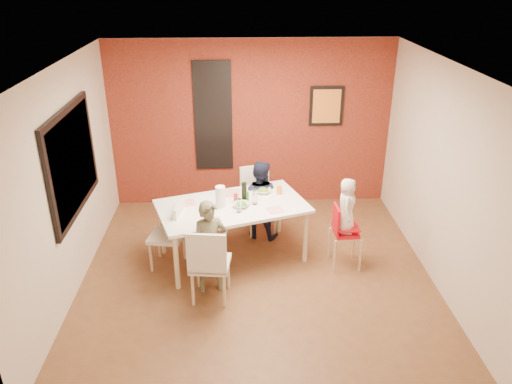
{
  "coord_description": "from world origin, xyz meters",
  "views": [
    {
      "loc": [
        -0.24,
        -5.49,
        3.72
      ],
      "look_at": [
        0.0,
        0.3,
        1.05
      ],
      "focal_mm": 35.0,
      "sensor_mm": 36.0,
      "label": 1
    }
  ],
  "objects_px": {
    "child_near": "(210,247)",
    "toddler": "(347,206)",
    "chair_far": "(257,195)",
    "chair_left": "(172,231)",
    "high_chair": "(343,230)",
    "dining_table": "(232,210)",
    "chair_near": "(209,262)",
    "child_far": "(259,200)",
    "paper_towel_roll": "(220,197)",
    "wine_bottle": "(244,192)"
  },
  "relations": [
    {
      "from": "child_far",
      "to": "chair_far",
      "type": "bearing_deg",
      "value": -66.08
    },
    {
      "from": "chair_far",
      "to": "chair_left",
      "type": "relative_size",
      "value": 1.04
    },
    {
      "from": "toddler",
      "to": "wine_bottle",
      "type": "relative_size",
      "value": 2.79
    },
    {
      "from": "chair_far",
      "to": "wine_bottle",
      "type": "bearing_deg",
      "value": -122.43
    },
    {
      "from": "child_far",
      "to": "toddler",
      "type": "xyz_separation_m",
      "value": [
        1.08,
        -0.84,
        0.3
      ]
    },
    {
      "from": "chair_left",
      "to": "chair_far",
      "type": "bearing_deg",
      "value": 140.65
    },
    {
      "from": "child_far",
      "to": "wine_bottle",
      "type": "distance_m",
      "value": 0.62
    },
    {
      "from": "child_near",
      "to": "toddler",
      "type": "height_order",
      "value": "toddler"
    },
    {
      "from": "chair_far",
      "to": "toddler",
      "type": "bearing_deg",
      "value": -61.08
    },
    {
      "from": "wine_bottle",
      "to": "chair_near",
      "type": "bearing_deg",
      "value": -111.87
    },
    {
      "from": "dining_table",
      "to": "chair_near",
      "type": "bearing_deg",
      "value": -105.72
    },
    {
      "from": "child_near",
      "to": "wine_bottle",
      "type": "bearing_deg",
      "value": 48.5
    },
    {
      "from": "child_near",
      "to": "toddler",
      "type": "bearing_deg",
      "value": 0.65
    },
    {
      "from": "dining_table",
      "to": "paper_towel_roll",
      "type": "height_order",
      "value": "paper_towel_roll"
    },
    {
      "from": "dining_table",
      "to": "chair_near",
      "type": "height_order",
      "value": "chair_near"
    },
    {
      "from": "toddler",
      "to": "paper_towel_roll",
      "type": "relative_size",
      "value": 2.56
    },
    {
      "from": "chair_far",
      "to": "chair_near",
      "type": "bearing_deg",
      "value": -126.11
    },
    {
      "from": "high_chair",
      "to": "chair_left",
      "type": "bearing_deg",
      "value": 86.24
    },
    {
      "from": "chair_far",
      "to": "child_near",
      "type": "distance_m",
      "value": 1.68
    },
    {
      "from": "dining_table",
      "to": "toddler",
      "type": "relative_size",
      "value": 2.92
    },
    {
      "from": "dining_table",
      "to": "wine_bottle",
      "type": "bearing_deg",
      "value": 34.75
    },
    {
      "from": "toddler",
      "to": "child_far",
      "type": "bearing_deg",
      "value": 65.25
    },
    {
      "from": "chair_near",
      "to": "chair_left",
      "type": "xyz_separation_m",
      "value": [
        -0.51,
        0.8,
        -0.03
      ]
    },
    {
      "from": "high_chair",
      "to": "child_near",
      "type": "xyz_separation_m",
      "value": [
        -1.71,
        -0.47,
        0.07
      ]
    },
    {
      "from": "chair_left",
      "to": "child_near",
      "type": "xyz_separation_m",
      "value": [
        0.52,
        -0.55,
        0.07
      ]
    },
    {
      "from": "child_near",
      "to": "paper_towel_roll",
      "type": "xyz_separation_m",
      "value": [
        0.12,
        0.68,
        0.35
      ]
    },
    {
      "from": "dining_table",
      "to": "chair_left",
      "type": "distance_m",
      "value": 0.83
    },
    {
      "from": "chair_near",
      "to": "chair_left",
      "type": "distance_m",
      "value": 0.95
    },
    {
      "from": "child_far",
      "to": "toddler",
      "type": "distance_m",
      "value": 1.4
    },
    {
      "from": "dining_table",
      "to": "chair_far",
      "type": "bearing_deg",
      "value": 66.12
    },
    {
      "from": "toddler",
      "to": "paper_towel_roll",
      "type": "xyz_separation_m",
      "value": [
        -1.62,
        0.21,
        0.06
      ]
    },
    {
      "from": "chair_near",
      "to": "dining_table",
      "type": "bearing_deg",
      "value": -98.93
    },
    {
      "from": "paper_towel_roll",
      "to": "dining_table",
      "type": "bearing_deg",
      "value": 18.4
    },
    {
      "from": "chair_left",
      "to": "child_near",
      "type": "relative_size",
      "value": 0.78
    },
    {
      "from": "wine_bottle",
      "to": "chair_left",
      "type": "bearing_deg",
      "value": -162.76
    },
    {
      "from": "high_chair",
      "to": "toddler",
      "type": "xyz_separation_m",
      "value": [
        0.02,
        0.0,
        0.36
      ]
    },
    {
      "from": "chair_far",
      "to": "high_chair",
      "type": "relative_size",
      "value": 1.12
    },
    {
      "from": "high_chair",
      "to": "wine_bottle",
      "type": "relative_size",
      "value": 3.32
    },
    {
      "from": "chair_far",
      "to": "chair_left",
      "type": "xyz_separation_m",
      "value": [
        -1.15,
        -1.01,
        -0.02
      ]
    },
    {
      "from": "chair_left",
      "to": "high_chair",
      "type": "xyz_separation_m",
      "value": [
        2.24,
        -0.08,
        0.0
      ]
    },
    {
      "from": "child_near",
      "to": "child_far",
      "type": "xyz_separation_m",
      "value": [
        0.66,
        1.32,
        -0.01
      ]
    },
    {
      "from": "chair_near",
      "to": "toddler",
      "type": "relative_size",
      "value": 1.33
    },
    {
      "from": "chair_far",
      "to": "child_far",
      "type": "bearing_deg",
      "value": -100.7
    },
    {
      "from": "paper_towel_roll",
      "to": "high_chair",
      "type": "bearing_deg",
      "value": -7.49
    },
    {
      "from": "dining_table",
      "to": "child_far",
      "type": "height_order",
      "value": "child_far"
    },
    {
      "from": "chair_near",
      "to": "high_chair",
      "type": "relative_size",
      "value": 1.12
    },
    {
      "from": "dining_table",
      "to": "toddler",
      "type": "bearing_deg",
      "value": -10.0
    },
    {
      "from": "chair_far",
      "to": "toddler",
      "type": "height_order",
      "value": "toddler"
    },
    {
      "from": "chair_far",
      "to": "chair_left",
      "type": "height_order",
      "value": "chair_far"
    },
    {
      "from": "wine_bottle",
      "to": "paper_towel_roll",
      "type": "height_order",
      "value": "paper_towel_roll"
    }
  ]
}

